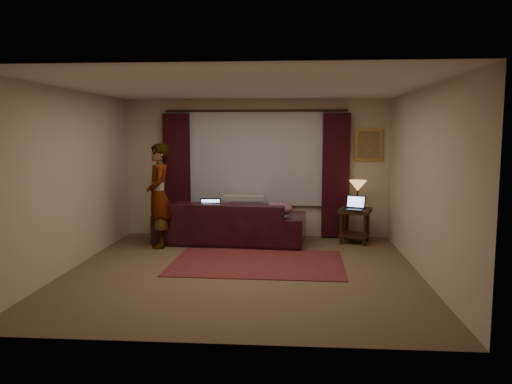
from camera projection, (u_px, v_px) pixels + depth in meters
The scene contains 20 objects.
floor at pixel (243, 271), 7.17m from camera, with size 5.00×5.00×0.01m, color brown.
ceiling at pixel (242, 87), 6.86m from camera, with size 5.00×5.00×0.02m, color silver.
wall_back at pixel (256, 168), 9.49m from camera, with size 5.00×0.02×2.60m, color #BEAF95.
wall_front at pixel (214, 207), 4.54m from camera, with size 5.00×0.02×2.60m, color #BEAF95.
wall_left at pixel (71, 180), 7.20m from camera, with size 0.02×5.00×2.60m, color #BEAF95.
wall_right at pixel (424, 182), 6.83m from camera, with size 0.02×5.00×2.60m, color #BEAF95.
sheer_curtain at pixel (256, 158), 9.41m from camera, with size 2.50×0.05×1.80m, color #A7A7AF.
drape_left at pixel (177, 174), 9.51m from camera, with size 0.50×0.14×2.30m, color black.
drape_right at pixel (336, 176), 9.28m from camera, with size 0.50×0.14×2.30m, color black.
curtain_rod at pixel (255, 111), 9.25m from camera, with size 0.04×0.04×3.40m, color black.
picture_frame at pixel (368, 145), 9.25m from camera, with size 0.50×0.04×0.60m, color gold.
sofa at pixel (231, 214), 8.93m from camera, with size 2.64×1.14×1.07m, color black.
throw_blanket at pixel (244, 183), 9.16m from camera, with size 0.76×0.30×0.09m, color #9C9B95.
clothing_pile at pixel (277, 210), 8.62m from camera, with size 0.56×0.43×0.24m, color #704552.
laptop_sofa at pixel (210, 207), 8.79m from camera, with size 0.37×0.40×0.27m, color black, non-canonical shape.
area_rug at pixel (257, 263), 7.59m from camera, with size 2.59×1.73×0.01m, color maroon.
end_table at pixel (355, 226), 8.96m from camera, with size 0.54×0.54×0.62m, color black.
tiffany_lamp at pixel (358, 194), 8.98m from camera, with size 0.31×0.31×0.50m, color olive, non-canonical shape.
laptop_table at pixel (354, 203), 8.76m from camera, with size 0.34×0.37×0.25m, color black, non-canonical shape.
person at pixel (159, 196), 8.58m from camera, with size 0.53×0.53×1.79m, color #9C9B95.
Camera 1 is at (0.72, -6.95, 1.98)m, focal length 35.00 mm.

